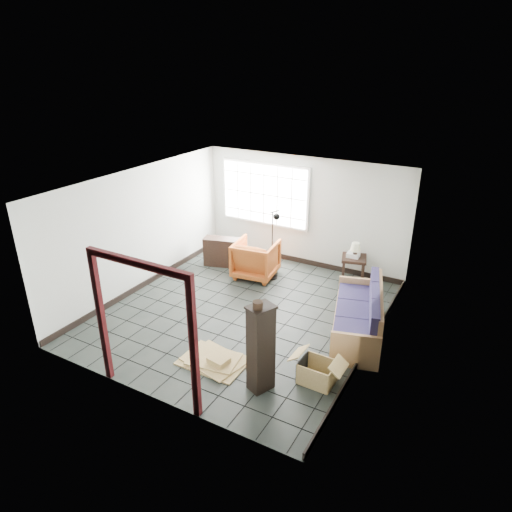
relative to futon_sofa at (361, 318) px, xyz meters
The scene contains 15 objects.
ground 2.27m from the futon_sofa, behind, with size 5.50×5.50×0.00m, color black.
room_shell 2.61m from the futon_sofa, behind, with size 5.02×5.52×2.61m.
window_panel 4.16m from the futon_sofa, 144.10° to the left, with size 2.32×0.08×1.52m.
doorway_trim 3.93m from the futon_sofa, 125.74° to the right, with size 1.80×0.08×2.20m.
futon_sofa is the anchor object (origin of this frame).
armchair 3.05m from the futon_sofa, 157.30° to the left, with size 0.91×0.85×0.94m, color #993D16.
side_table 2.18m from the futon_sofa, 111.56° to the left, with size 0.66×0.66×0.58m.
table_lamp 2.19m from the futon_sofa, 111.45° to the left, with size 0.26×0.26×0.36m.
projector 2.20m from the futon_sofa, 112.31° to the left, with size 0.28×0.23×0.10m.
floor_lamp 2.69m from the futon_sofa, 153.49° to the left, with size 0.45×0.45×1.70m.
console_shelf 4.03m from the futon_sofa, 160.81° to the left, with size 0.94×0.58×0.69m.
tall_shelf 2.35m from the futon_sofa, 111.76° to the right, with size 0.42×0.47×1.42m.
pot 2.64m from the futon_sofa, 111.39° to the right, with size 0.16×0.16×0.11m.
open_box 1.62m from the futon_sofa, 95.93° to the right, with size 0.87×0.45×0.49m.
cardboard_pile 2.71m from the futon_sofa, 132.62° to the right, with size 1.09×0.87×0.16m.
Camera 1 is at (4.01, -6.67, 4.62)m, focal length 32.00 mm.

